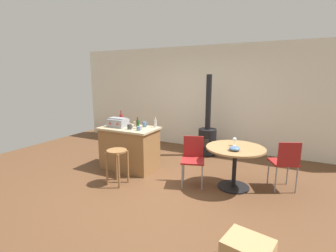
{
  "coord_description": "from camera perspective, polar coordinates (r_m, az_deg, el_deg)",
  "views": [
    {
      "loc": [
        1.99,
        -3.6,
        1.91
      ],
      "look_at": [
        -0.02,
        0.39,
        1.0
      ],
      "focal_mm": 26.01,
      "sensor_mm": 36.0,
      "label": 1
    }
  ],
  "objects": [
    {
      "name": "ground_plane",
      "position": [
        4.54,
        -2.09,
        -13.36
      ],
      "size": [
        8.8,
        8.8,
        0.0
      ],
      "primitive_type": "plane",
      "color": "brown"
    },
    {
      "name": "back_wall",
      "position": [
        6.6,
        9.1,
        6.52
      ],
      "size": [
        8.0,
        0.1,
        2.7
      ],
      "primitive_type": "cube",
      "color": "silver",
      "rests_on": "ground_plane"
    },
    {
      "name": "kitchen_island",
      "position": [
        5.17,
        -8.98,
        -5.08
      ],
      "size": [
        1.16,
        0.71,
        0.88
      ],
      "color": "olive",
      "rests_on": "ground_plane"
    },
    {
      "name": "wooden_stool",
      "position": [
        4.45,
        -11.85,
        -7.5
      ],
      "size": [
        0.35,
        0.35,
        0.64
      ],
      "color": "olive",
      "rests_on": "ground_plane"
    },
    {
      "name": "dining_table",
      "position": [
        4.34,
        15.42,
        -7.0
      ],
      "size": [
        0.99,
        0.99,
        0.73
      ],
      "color": "black",
      "rests_on": "ground_plane"
    },
    {
      "name": "folding_chair_near",
      "position": [
        4.55,
        25.77,
        -7.43
      ],
      "size": [
        0.53,
        0.53,
        0.88
      ],
      "color": "maroon",
      "rests_on": "ground_plane"
    },
    {
      "name": "folding_chair_far",
      "position": [
        4.39,
        5.87,
        -7.18
      ],
      "size": [
        0.51,
        0.51,
        0.86
      ],
      "color": "maroon",
      "rests_on": "ground_plane"
    },
    {
      "name": "wood_stove",
      "position": [
        6.02,
        9.2,
        -2.35
      ],
      "size": [
        0.44,
        0.45,
        1.96
      ],
      "color": "black",
      "rests_on": "ground_plane"
    },
    {
      "name": "toolbox",
      "position": [
        5.16,
        -11.63,
        0.81
      ],
      "size": [
        0.38,
        0.29,
        0.19
      ],
      "color": "gray",
      "rests_on": "kitchen_island"
    },
    {
      "name": "bottle_0",
      "position": [
        4.91,
        -7.07,
        0.44
      ],
      "size": [
        0.06,
        0.06,
        0.23
      ],
      "color": "#194C23",
      "rests_on": "kitchen_island"
    },
    {
      "name": "bottle_1",
      "position": [
        5.0,
        -2.99,
        0.63
      ],
      "size": [
        0.06,
        0.06,
        0.21
      ],
      "color": "#B7B2AD",
      "rests_on": "kitchen_island"
    },
    {
      "name": "bottle_2",
      "position": [
        5.09,
        -7.19,
        0.68
      ],
      "size": [
        0.06,
        0.06,
        0.2
      ],
      "color": "maroon",
      "rests_on": "kitchen_island"
    },
    {
      "name": "bottle_3",
      "position": [
        5.38,
        -10.9,
        1.6
      ],
      "size": [
        0.07,
        0.07,
        0.31
      ],
      "color": "maroon",
      "rests_on": "kitchen_island"
    },
    {
      "name": "cup_0",
      "position": [
        4.73,
        -6.91,
        -0.58
      ],
      "size": [
        0.11,
        0.07,
        0.08
      ],
      "color": "#4C7099",
      "rests_on": "kitchen_island"
    },
    {
      "name": "cup_1",
      "position": [
        5.22,
        -7.61,
        0.61
      ],
      "size": [
        0.11,
        0.07,
        0.09
      ],
      "color": "tan",
      "rests_on": "kitchen_island"
    },
    {
      "name": "cup_2",
      "position": [
        4.88,
        -9.0,
        -0.17
      ],
      "size": [
        0.12,
        0.09,
        0.1
      ],
      "color": "#383838",
      "rests_on": "kitchen_island"
    },
    {
      "name": "cup_3",
      "position": [
        5.05,
        -5.52,
        0.37
      ],
      "size": [
        0.12,
        0.08,
        0.11
      ],
      "color": "#4C7099",
      "rests_on": "kitchen_island"
    },
    {
      "name": "wine_glass",
      "position": [
        4.37,
        15.34,
        -3.09
      ],
      "size": [
        0.07,
        0.07,
        0.14
      ],
      "color": "silver",
      "rests_on": "dining_table"
    },
    {
      "name": "serving_bowl",
      "position": [
        4.09,
        15.33,
        -5.11
      ],
      "size": [
        0.18,
        0.18,
        0.07
      ],
      "primitive_type": "ellipsoid",
      "color": "#4C7099",
      "rests_on": "dining_table"
    }
  ]
}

